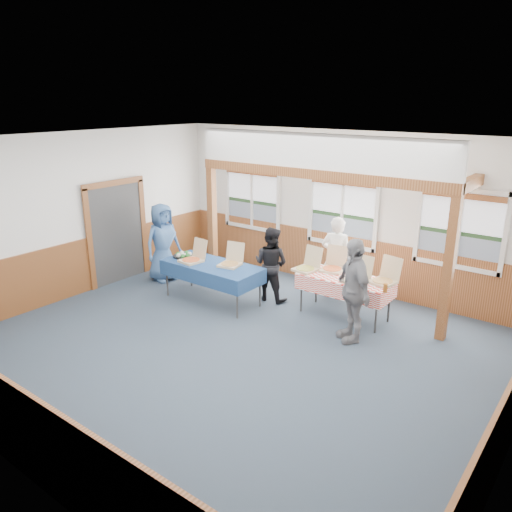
{
  "coord_description": "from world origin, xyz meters",
  "views": [
    {
      "loc": [
        4.56,
        -5.46,
        3.81
      ],
      "look_at": [
        -0.33,
        1.0,
        1.22
      ],
      "focal_mm": 35.0,
      "sensor_mm": 36.0,
      "label": 1
    }
  ],
  "objects_px": {
    "woman_black": "(271,264)",
    "man_blue": "(163,242)",
    "woman_white": "(336,258)",
    "table_left": "(212,267)",
    "person_grey": "(353,290)",
    "table_right": "(345,281)"
  },
  "relations": [
    {
      "from": "table_left",
      "to": "person_grey",
      "type": "height_order",
      "value": "person_grey"
    },
    {
      "from": "table_right",
      "to": "man_blue",
      "type": "relative_size",
      "value": 0.99
    },
    {
      "from": "woman_white",
      "to": "person_grey",
      "type": "bearing_deg",
      "value": 112.99
    },
    {
      "from": "table_left",
      "to": "table_right",
      "type": "distance_m",
      "value": 2.54
    },
    {
      "from": "woman_white",
      "to": "man_blue",
      "type": "bearing_deg",
      "value": 7.86
    },
    {
      "from": "person_grey",
      "to": "man_blue",
      "type": "bearing_deg",
      "value": -142.13
    },
    {
      "from": "woman_white",
      "to": "woman_black",
      "type": "xyz_separation_m",
      "value": [
        -0.94,
        -0.86,
        -0.09
      ]
    },
    {
      "from": "table_left",
      "to": "person_grey",
      "type": "bearing_deg",
      "value": 0.67
    },
    {
      "from": "table_right",
      "to": "table_left",
      "type": "bearing_deg",
      "value": -161.24
    },
    {
      "from": "table_right",
      "to": "person_grey",
      "type": "distance_m",
      "value": 0.9
    },
    {
      "from": "table_right",
      "to": "person_grey",
      "type": "height_order",
      "value": "person_grey"
    },
    {
      "from": "woman_white",
      "to": "table_right",
      "type": "bearing_deg",
      "value": 114.9
    },
    {
      "from": "table_left",
      "to": "person_grey",
      "type": "distance_m",
      "value": 2.9
    },
    {
      "from": "table_left",
      "to": "woman_black",
      "type": "height_order",
      "value": "woman_black"
    },
    {
      "from": "woman_black",
      "to": "person_grey",
      "type": "xyz_separation_m",
      "value": [
        2.03,
        -0.59,
        0.13
      ]
    },
    {
      "from": "woman_black",
      "to": "man_blue",
      "type": "bearing_deg",
      "value": 6.46
    },
    {
      "from": "table_left",
      "to": "man_blue",
      "type": "height_order",
      "value": "man_blue"
    },
    {
      "from": "woman_white",
      "to": "woman_black",
      "type": "distance_m",
      "value": 1.28
    },
    {
      "from": "table_right",
      "to": "woman_white",
      "type": "relative_size",
      "value": 1.02
    },
    {
      "from": "woman_black",
      "to": "man_blue",
      "type": "xyz_separation_m",
      "value": [
        -2.48,
        -0.5,
        0.11
      ]
    },
    {
      "from": "person_grey",
      "to": "table_right",
      "type": "bearing_deg",
      "value": 163.85
    },
    {
      "from": "woman_white",
      "to": "person_grey",
      "type": "xyz_separation_m",
      "value": [
        1.09,
        -1.46,
        0.04
      ]
    }
  ]
}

